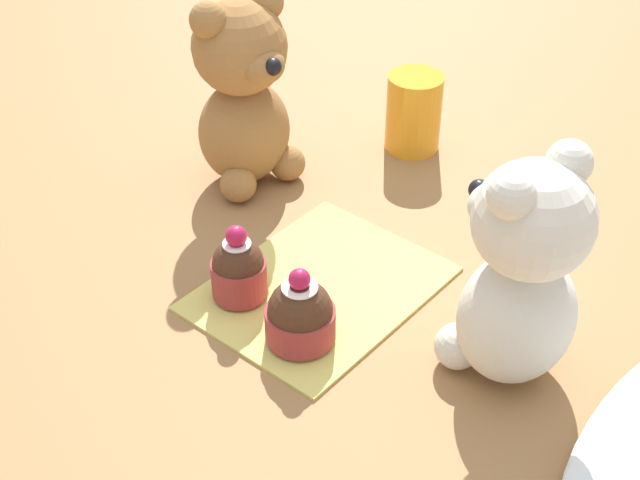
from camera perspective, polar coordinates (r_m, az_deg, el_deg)
ground_plane at (r=0.81m, az=0.00°, el=-3.18°), size 4.00×4.00×0.00m
knitted_placemat at (r=0.80m, az=0.00°, el=-3.01°), size 0.21×0.17×0.01m
teddy_bear_cream at (r=0.69m, az=12.72°, el=-2.16°), size 0.11×0.11×0.20m
teddy_bear_tan at (r=0.91m, az=-4.90°, el=9.36°), size 0.11×0.11×0.20m
cupcake_near_cream_bear at (r=0.73m, az=-1.28°, el=-4.81°), size 0.06×0.06×0.07m
cupcake_near_tan_bear at (r=0.78m, az=-5.24°, el=-1.85°), size 0.05×0.05×0.07m
juice_glass at (r=0.99m, az=6.01°, el=8.12°), size 0.06×0.06×0.09m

